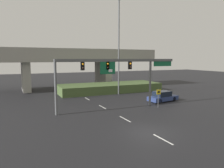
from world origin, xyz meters
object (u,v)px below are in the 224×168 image
speed_limit_sign (158,96)px  highway_light_pole_near (119,45)px  parked_sedan_near_right (163,97)px  signal_gantry (116,69)px

speed_limit_sign → highway_light_pole_near: bearing=89.3°
speed_limit_sign → parked_sedan_near_right: bearing=45.6°
speed_limit_sign → parked_sedan_near_right: speed_limit_sign is taller
highway_light_pole_near → parked_sedan_near_right: size_ratio=3.38×
signal_gantry → highway_light_pole_near: bearing=62.1°
signal_gantry → speed_limit_sign: (5.07, -1.66, -3.40)m
signal_gantry → parked_sedan_near_right: size_ratio=3.30×
signal_gantry → speed_limit_sign: 6.32m
speed_limit_sign → highway_light_pole_near: size_ratio=0.15×
parked_sedan_near_right → signal_gantry: bearing=-178.3°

